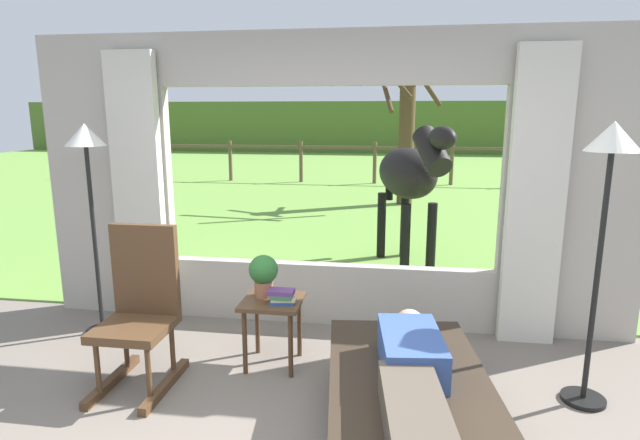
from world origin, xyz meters
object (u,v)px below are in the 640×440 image
recliner_sofa (409,414)px  rocking_chair (140,308)px  horse (410,175)px  pasture_tree (406,132)px  reclining_person (412,369)px  floor_lamp_left (88,166)px  book_stack (282,297)px  floor_lamp_right (608,180)px  potted_plant (263,273)px  side_table (273,311)px

recliner_sofa → rocking_chair: 1.95m
horse → pasture_tree: (0.00, 4.51, 0.34)m
reclining_person → recliner_sofa: bearing=83.5°
rocking_chair → horse: bearing=58.0°
floor_lamp_left → pasture_tree: pasture_tree is taller
reclining_person → rocking_chair: bearing=156.7°
book_stack → floor_lamp_left: size_ratio=0.12×
recliner_sofa → floor_lamp_right: bearing=23.8°
book_stack → floor_lamp_left: (-1.70, 0.40, 0.88)m
floor_lamp_left → floor_lamp_right: bearing=-8.1°
rocking_chair → floor_lamp_left: size_ratio=0.62×
recliner_sofa → horse: size_ratio=1.00×
floor_lamp_left → pasture_tree: bearing=68.7°
rocking_chair → floor_lamp_left: bearing=137.2°
recliner_sofa → floor_lamp_right: (1.16, 0.68, 1.26)m
potted_plant → horse: bearing=66.5°
side_table → recliner_sofa: bearing=-41.2°
side_table → book_stack: bearing=-34.3°
book_stack → horse: (0.95, 2.69, 0.59)m
rocking_chair → pasture_tree: bearing=76.1°
potted_plant → floor_lamp_left: floor_lamp_left is taller
recliner_sofa → book_stack: size_ratio=8.67×
floor_lamp_left → floor_lamp_right: size_ratio=0.98×
horse → pasture_tree: pasture_tree is taller
rocking_chair → potted_plant: bearing=29.1°
reclining_person → horse: size_ratio=0.80×
recliner_sofa → floor_lamp_left: 3.13m
potted_plant → book_stack: 0.25m
recliner_sofa → floor_lamp_left: bearing=148.5°
side_table → horse: size_ratio=0.29×
pasture_tree → floor_lamp_left: bearing=-111.3°
floor_lamp_right → horse: bearing=111.7°
book_stack → rocking_chair: bearing=-161.9°
recliner_sofa → book_stack: bearing=131.7°
rocking_chair → floor_lamp_left: (-0.76, 0.71, 0.91)m
potted_plant → horse: (1.12, 2.57, 0.45)m
recliner_sofa → potted_plant: bearing=132.6°
potted_plant → floor_lamp_right: bearing=-6.5°
potted_plant → floor_lamp_left: (-1.53, 0.28, 0.75)m
reclining_person → floor_lamp_right: floor_lamp_right is taller
horse → pasture_tree: size_ratio=0.56×
floor_lamp_right → floor_lamp_left: bearing=171.9°
side_table → potted_plant: (-0.08, 0.06, 0.28)m
rocking_chair → horse: 3.59m
rocking_chair → book_stack: bearing=18.3°
potted_plant → recliner_sofa: bearing=-40.9°
floor_lamp_left → side_table: bearing=-12.0°
reclining_person → pasture_tree: 8.12m
rocking_chair → book_stack: (0.94, 0.31, 0.02)m
recliner_sofa → side_table: 1.34m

